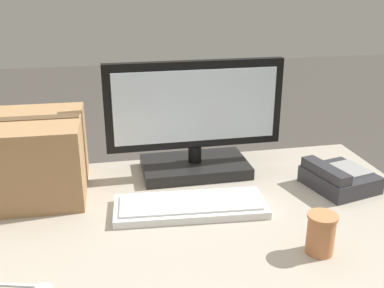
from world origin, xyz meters
name	(u,v)px	position (x,y,z in m)	size (l,w,h in m)	color
monitor	(194,127)	(0.29, 0.31, 0.87)	(0.57, 0.21, 0.37)	black
keyboard	(189,206)	(0.22, 0.06, 0.72)	(0.44, 0.19, 0.03)	silver
desk_phone	(338,178)	(0.70, 0.10, 0.74)	(0.21, 0.22, 0.08)	#2D2D33
paper_cup_right	(320,234)	(0.48, -0.21, 0.76)	(0.07, 0.07, 0.10)	#BC7547
spoon	(29,286)	(-0.18, -0.20, 0.71)	(0.15, 0.06, 0.00)	silver
cardboard_box	(18,157)	(-0.26, 0.26, 0.83)	(0.39, 0.32, 0.24)	#9E754C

